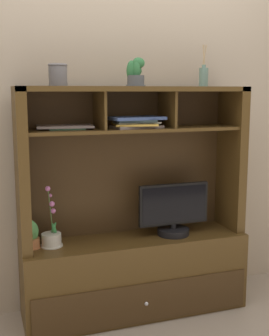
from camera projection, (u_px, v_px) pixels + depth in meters
The scene contains 11 objects.
floor_plane at pixel (134, 311), 2.97m from camera, with size 6.00×6.00×0.02m, color #A09483.
back_wall at pixel (123, 96), 2.95m from camera, with size 6.00×0.02×2.80m, color tan.
media_console at pixel (134, 247), 2.90m from camera, with size 1.44×0.44×1.46m.
tv_monitor at pixel (174, 212), 2.90m from camera, with size 0.47×0.21×0.34m.
potted_orchid at pixel (51, 237), 2.70m from camera, with size 0.14×0.14×0.37m.
potted_fern at pixel (31, 235), 2.67m from camera, with size 0.12×0.13×0.18m.
magazine_stack_left at pixel (136, 122), 2.73m from camera, with size 0.35×0.25×0.07m.
magazine_stack_centre at pixel (65, 127), 2.66m from camera, with size 0.35×0.22×0.02m.
diffuser_bottle at pixel (204, 77), 2.86m from camera, with size 0.06×0.06×0.26m.
potted_succulent at pixel (135, 74), 2.69m from camera, with size 0.12×0.13×0.17m.
ceramic_vase at pixel (58, 75), 2.54m from camera, with size 0.11×0.11×0.13m.
Camera 1 is at (-0.90, -2.61, 1.43)m, focal length 47.80 mm.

